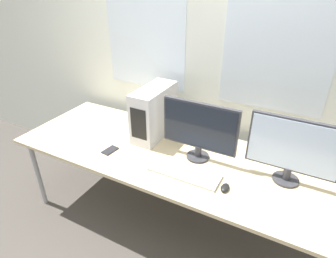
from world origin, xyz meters
TOP-DOWN VIEW (x-y plane):
  - wall_back at (0.00, 1.02)m, footprint 8.00×0.07m
  - desk at (0.00, 0.44)m, footprint 2.52×0.89m
  - pc_tower at (-0.27, 0.63)m, footprint 0.19×0.47m
  - monitor_main at (0.19, 0.49)m, footprint 0.56×0.17m
  - monitor_right_near at (0.81, 0.51)m, footprint 0.56×0.17m
  - keyboard at (0.19, 0.26)m, footprint 0.50×0.18m
  - mouse at (0.48, 0.24)m, footprint 0.05×0.09m
  - cell_phone at (-0.44, 0.25)m, footprint 0.09×0.13m

SIDE VIEW (x-z plane):
  - desk at x=0.00m, z-range 0.32..1.04m
  - cell_phone at x=-0.44m, z-range 0.72..0.73m
  - keyboard at x=0.19m, z-range 0.72..0.74m
  - mouse at x=0.48m, z-range 0.72..0.75m
  - pc_tower at x=-0.27m, z-range 0.72..1.14m
  - monitor_main at x=0.19m, z-range 0.74..1.19m
  - monitor_right_near at x=0.81m, z-range 0.74..1.20m
  - wall_back at x=0.00m, z-range 0.00..2.70m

